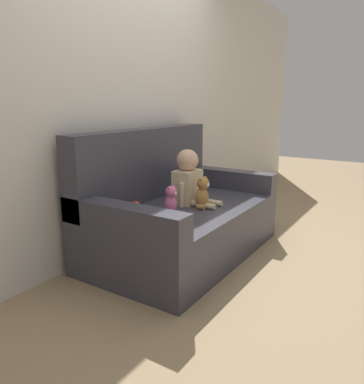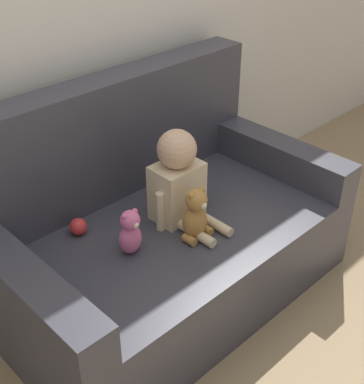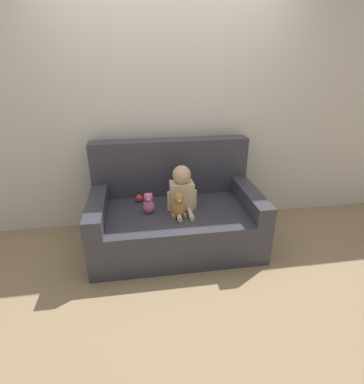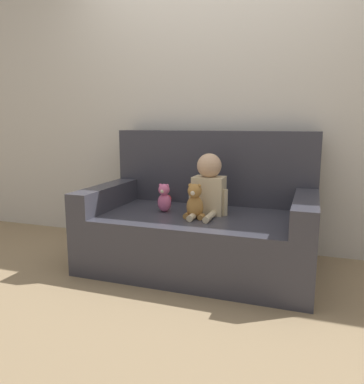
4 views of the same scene
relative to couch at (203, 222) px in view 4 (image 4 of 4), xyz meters
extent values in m
plane|color=#9E8460|center=(0.00, -0.08, -0.33)|extent=(12.00, 12.00, 0.00)
cube|color=silver|center=(0.00, 0.50, 0.97)|extent=(8.00, 0.05, 2.60)
cube|color=#383842|center=(0.00, -0.08, -0.12)|extent=(1.66, 0.98, 0.42)
cube|color=#383842|center=(0.00, 0.32, 0.39)|extent=(1.66, 0.18, 0.60)
cube|color=#383842|center=(-0.75, -0.08, 0.18)|extent=(0.16, 0.98, 0.18)
cube|color=#383842|center=(0.75, -0.08, 0.18)|extent=(0.16, 0.98, 0.18)
cube|color=beige|center=(0.06, -0.07, 0.23)|extent=(0.23, 0.16, 0.27)
sphere|color=tan|center=(0.06, -0.07, 0.45)|extent=(0.18, 0.18, 0.18)
cylinder|color=beige|center=(0.01, -0.25, 0.11)|extent=(0.04, 0.20, 0.04)
cylinder|color=beige|center=(0.12, -0.25, 0.11)|extent=(0.04, 0.20, 0.04)
cylinder|color=beige|center=(-0.06, -0.09, 0.19)|extent=(0.04, 0.04, 0.19)
cylinder|color=beige|center=(0.19, -0.09, 0.19)|extent=(0.04, 0.04, 0.19)
ellipsoid|color=#AD7A3D|center=(0.01, -0.24, 0.17)|extent=(0.12, 0.10, 0.16)
sphere|color=#AD7A3D|center=(0.01, -0.24, 0.29)|extent=(0.10, 0.10, 0.10)
sphere|color=#AD7A3D|center=(-0.02, -0.24, 0.32)|extent=(0.03, 0.03, 0.03)
sphere|color=#AD7A3D|center=(0.04, -0.24, 0.32)|extent=(0.03, 0.03, 0.03)
sphere|color=beige|center=(0.01, -0.28, 0.28)|extent=(0.03, 0.03, 0.03)
cylinder|color=#AD7A3D|center=(-0.04, -0.26, 0.11)|extent=(0.04, 0.06, 0.04)
cylinder|color=#AD7A3D|center=(0.06, -0.26, 0.11)|extent=(0.04, 0.06, 0.04)
ellipsoid|color=#DB6699|center=(-0.27, -0.12, 0.16)|extent=(0.10, 0.09, 0.14)
sphere|color=#DB6699|center=(-0.27, -0.13, 0.26)|extent=(0.09, 0.09, 0.09)
sphere|color=#DB6699|center=(-0.29, -0.13, 0.29)|extent=(0.02, 0.02, 0.02)
sphere|color=#DB6699|center=(-0.24, -0.13, 0.29)|extent=(0.02, 0.02, 0.02)
sphere|color=beige|center=(-0.27, -0.16, 0.25)|extent=(0.03, 0.03, 0.03)
sphere|color=red|center=(-0.35, 0.14, 0.13)|extent=(0.08, 0.08, 0.08)
camera|label=1|loc=(-2.47, -1.64, 0.91)|focal=35.00mm
camera|label=2|loc=(-1.36, -1.57, 1.54)|focal=50.00mm
camera|label=3|loc=(-0.34, -2.70, 1.49)|focal=28.00mm
camera|label=4|loc=(0.77, -2.68, 0.75)|focal=35.00mm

